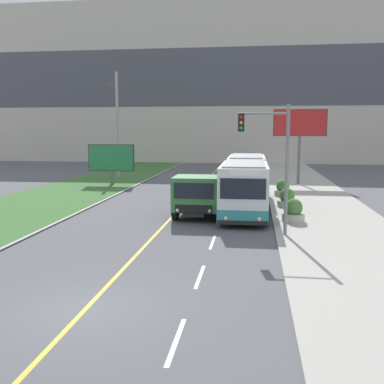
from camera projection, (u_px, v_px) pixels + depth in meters
name	position (u px, v px, depth m)	size (l,w,h in m)	color
ground_plane	(84.00, 310.00, 12.07)	(300.00, 300.00, 0.00)	#56565B
lane_marking_centre	(118.00, 287.00, 13.87)	(2.88, 140.00, 0.01)	gold
apartment_block_background	(225.00, 84.00, 66.74)	(80.00, 8.04, 23.08)	beige
city_bus	(245.00, 183.00, 27.67)	(2.63, 12.98, 3.05)	silver
dump_truck	(198.00, 195.00, 24.98)	(2.50, 6.57, 2.35)	black
car_distant	(244.00, 175.00, 41.02)	(1.80, 4.30, 1.45)	silver
utility_pole_far	(117.00, 125.00, 44.15)	(1.80, 0.28, 10.36)	#9E9E99
traffic_light_mast	(273.00, 153.00, 20.02)	(2.28, 0.32, 5.92)	slate
billboard_large	(300.00, 126.00, 38.81)	(4.57, 0.24, 6.55)	#59595B
billboard_small	(111.00, 158.00, 38.67)	(4.05, 0.24, 3.56)	#59595B
planter_round_near	(293.00, 212.00, 23.22)	(1.16, 1.16, 1.21)	#B7B2A8
planter_round_second	(287.00, 199.00, 27.67)	(1.16, 1.16, 1.17)	#B7B2A8
planter_round_third	(283.00, 189.00, 32.11)	(1.17, 1.17, 1.19)	#B7B2A8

